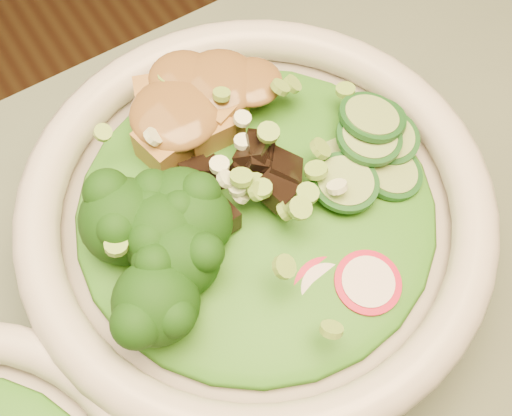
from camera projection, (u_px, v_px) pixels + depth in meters
salad_bowl at (256, 224)px, 0.42m from camera, size 0.27×0.27×0.07m
lettuce_bed at (256, 207)px, 0.40m from camera, size 0.21×0.21×0.02m
broccoli_florets at (157, 254)px, 0.37m from camera, size 0.09×0.08×0.04m
radish_slices at (331, 295)px, 0.37m from camera, size 0.12×0.06×0.02m
cucumber_slices at (353, 143)px, 0.41m from camera, size 0.08×0.08×0.04m
mushroom_heap at (244, 179)px, 0.40m from camera, size 0.08×0.08×0.04m
tofu_cubes at (199, 116)px, 0.42m from camera, size 0.10×0.08×0.04m
peanut_sauce at (197, 103)px, 0.41m from camera, size 0.07×0.06×0.02m
scallion_garnish at (256, 186)px, 0.38m from camera, size 0.19×0.19×0.02m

